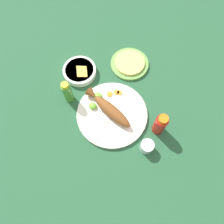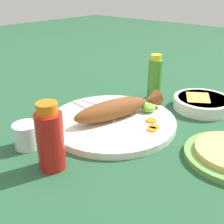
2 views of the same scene
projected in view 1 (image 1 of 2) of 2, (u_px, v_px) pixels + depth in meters
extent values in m
plane|color=#235133|center=(112.00, 115.00, 1.09)|extent=(4.00, 4.00, 0.00)
cylinder|color=white|center=(112.00, 114.00, 1.08)|extent=(0.35, 0.35, 0.02)
ellipsoid|color=brown|center=(112.00, 111.00, 1.05)|extent=(0.23, 0.12, 0.05)
cone|color=brown|center=(92.00, 94.00, 1.08)|extent=(0.06, 0.06, 0.05)
cube|color=silver|center=(108.00, 121.00, 1.06)|extent=(0.02, 0.12, 0.00)
cube|color=silver|center=(97.00, 136.00, 1.03)|extent=(0.03, 0.07, 0.00)
cube|color=silver|center=(100.00, 114.00, 1.07)|extent=(0.02, 0.12, 0.00)
cube|color=silver|center=(92.00, 130.00, 1.04)|extent=(0.02, 0.07, 0.00)
cylinder|color=orange|center=(117.00, 92.00, 1.11)|extent=(0.03, 0.03, 0.00)
cylinder|color=orange|center=(120.00, 93.00, 1.11)|extent=(0.03, 0.03, 0.00)
cylinder|color=orange|center=(110.00, 94.00, 1.11)|extent=(0.03, 0.03, 0.00)
ellipsoid|color=#6BB233|center=(98.00, 96.00, 1.09)|extent=(0.04, 0.04, 0.02)
ellipsoid|color=#6BB233|center=(93.00, 106.00, 1.07)|extent=(0.04, 0.03, 0.02)
cylinder|color=#B21914|center=(160.00, 125.00, 1.00)|extent=(0.06, 0.06, 0.13)
cylinder|color=orange|center=(163.00, 119.00, 0.93)|extent=(0.04, 0.04, 0.02)
cylinder|color=#3D8428|center=(68.00, 93.00, 1.06)|extent=(0.04, 0.04, 0.13)
cylinder|color=yellow|center=(65.00, 85.00, 0.99)|extent=(0.03, 0.03, 0.02)
cylinder|color=silver|center=(147.00, 146.00, 1.00)|extent=(0.06, 0.06, 0.06)
cylinder|color=white|center=(146.00, 147.00, 1.01)|extent=(0.05, 0.05, 0.03)
cylinder|color=white|center=(80.00, 71.00, 1.16)|extent=(0.17, 0.17, 0.04)
cylinder|color=olive|center=(79.00, 70.00, 1.15)|extent=(0.15, 0.15, 0.01)
cube|color=gold|center=(84.00, 71.00, 1.14)|extent=(0.10, 0.10, 0.02)
cylinder|color=#6B9E4C|center=(130.00, 64.00, 1.19)|extent=(0.21, 0.21, 0.01)
cylinder|color=#E0C666|center=(130.00, 62.00, 1.18)|extent=(0.16, 0.16, 0.01)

